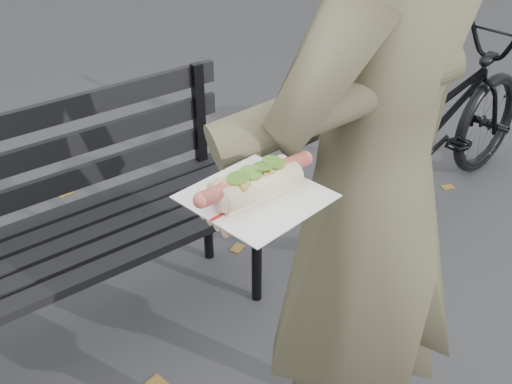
# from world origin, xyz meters

# --- Properties ---
(park_bench) EXTENTS (1.50, 0.44, 0.88)m
(park_bench) POSITION_xyz_m (0.02, 1.03, 0.52)
(park_bench) COLOR black
(park_bench) RESTS_ON ground
(bicycle) EXTENTS (1.64, 0.67, 0.84)m
(bicycle) POSITION_xyz_m (1.77, 0.86, 0.42)
(bicycle) COLOR black
(bicycle) RESTS_ON ground
(person) EXTENTS (0.72, 0.52, 1.83)m
(person) POSITION_xyz_m (0.49, 0.10, 0.92)
(person) COLOR brown
(person) RESTS_ON ground
(held_hotdog) EXTENTS (0.64, 0.32, 0.20)m
(held_hotdog) POSITION_xyz_m (0.27, 0.06, 1.19)
(held_hotdog) COLOR brown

